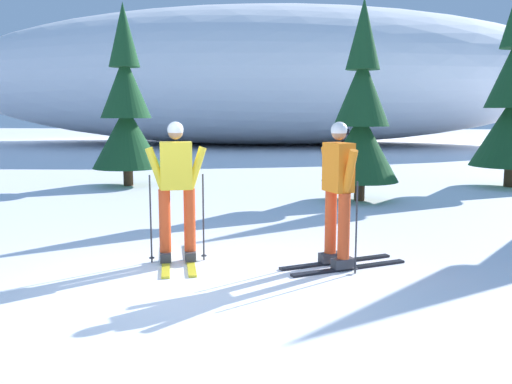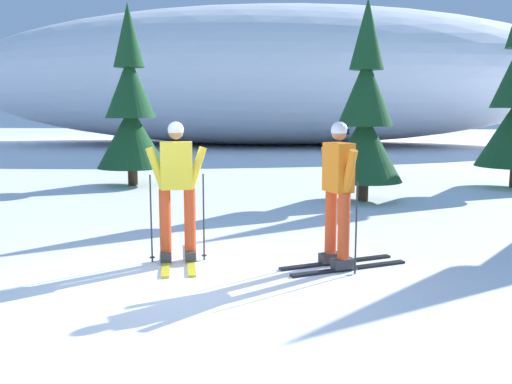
% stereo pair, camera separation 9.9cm
% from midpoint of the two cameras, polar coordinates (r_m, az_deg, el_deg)
% --- Properties ---
extents(ground_plane, '(120.00, 120.00, 0.00)m').
position_cam_midpoint_polar(ground_plane, '(6.03, -9.08, -10.70)').
color(ground_plane, white).
extents(skier_orange_jacket, '(1.63, 1.14, 1.84)m').
position_cam_midpoint_polar(skier_orange_jacket, '(6.90, 8.16, -0.02)').
color(skier_orange_jacket, black).
rests_on(skier_orange_jacket, ground).
extents(skier_yellow_jacket, '(0.81, 1.68, 1.84)m').
position_cam_midpoint_polar(skier_yellow_jacket, '(7.14, -8.65, 0.27)').
color(skier_yellow_jacket, gold).
rests_on(skier_yellow_jacket, ground).
extents(pine_tree_far_left, '(1.84, 1.84, 4.77)m').
position_cam_midpoint_polar(pine_tree_far_left, '(15.01, -13.56, 8.24)').
color(pine_tree_far_left, '#47301E').
rests_on(pine_tree_far_left, ground).
extents(pine_tree_center_left, '(1.69, 1.69, 4.38)m').
position_cam_midpoint_polar(pine_tree_center_left, '(12.29, 10.68, 7.60)').
color(pine_tree_center_left, '#47301E').
rests_on(pine_tree_center_left, ground).
extents(snow_ridge_background, '(37.84, 18.59, 8.05)m').
position_cam_midpoint_polar(snow_ridge_background, '(34.08, 0.07, 11.78)').
color(snow_ridge_background, white).
rests_on(snow_ridge_background, ground).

